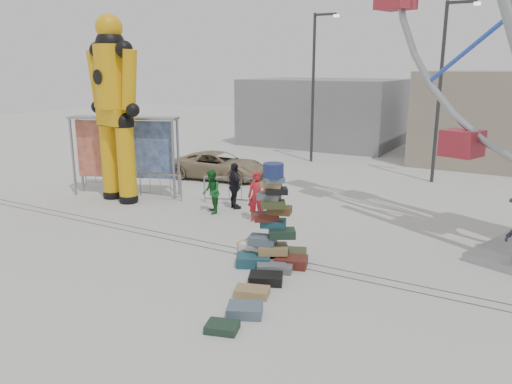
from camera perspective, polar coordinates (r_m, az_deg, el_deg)
The scene contains 23 objects.
ground at distance 13.98m, azimuth -3.34°, elevation -7.92°, with size 90.00×90.00×0.00m, color #9E9E99.
track_line_near at distance 14.45m, azimuth -2.03°, elevation -7.14°, with size 40.00×0.04×0.01m, color #47443F.
track_line_far at distance 14.77m, azimuth -1.22°, elevation -6.65°, with size 40.00×0.04×0.01m, color #47443F.
building_left at distance 35.49m, azimuth 7.97°, elevation 9.11°, with size 10.00×8.00×4.40m, color gray.
lamp_post_right at distance 24.19m, azimuth 20.53°, elevation 11.47°, with size 1.41×0.25×8.00m.
lamp_post_left at distance 28.10m, azimuth 6.74°, elevation 12.51°, with size 1.41×0.25×8.00m.
suitcase_tower at distance 13.61m, azimuth 1.90°, elevation -5.02°, with size 2.14×1.88×2.80m.
crash_test_dummy at distance 20.25m, azimuth -15.90°, elevation 9.78°, with size 2.95×1.29×7.38m.
banner_scaffold at distance 21.18m, azimuth -14.83°, elevation 6.11°, with size 4.48×2.34×3.27m.
steamer_trunk at distance 14.17m, azimuth -0.13°, elevation -6.71°, with size 0.88×0.51×0.41m, color silver.
row_case_0 at distance 14.12m, azimuth 3.82°, elevation -7.30°, with size 0.76×0.46×0.19m, color #394321.
row_case_1 at distance 13.30m, azimuth 2.73°, elevation -8.65°, with size 0.67×0.49×0.20m, color slate.
row_case_2 at distance 12.59m, azimuth 1.13°, elevation -9.87°, with size 0.83×0.53×0.25m, color black.
row_case_3 at distance 11.96m, azimuth -0.46°, elevation -11.35°, with size 0.80×0.49×0.20m, color #9A7F4E.
row_case_4 at distance 11.12m, azimuth -1.28°, elevation -13.34°, with size 0.76×0.57×0.24m, color #4E6070.
row_case_5 at distance 10.57m, azimuth -3.89°, elevation -15.16°, with size 0.66×0.50×0.16m, color #1C3224.
barricade_dummy_a at distance 23.28m, azimuth -16.84°, elevation 1.90°, with size 2.00×0.10×1.10m, color gray, non-canonical shape.
barricade_dummy_b at distance 20.60m, azimuth -10.89°, elevation 0.72°, with size 2.00×0.10×1.10m, color gray, non-canonical shape.
barricade_dummy_c at distance 19.53m, azimuth -3.10°, elevation 0.22°, with size 2.00×0.10×1.10m, color gray, non-canonical shape.
pedestrian_red at distance 17.22m, azimuth 0.11°, elevation -0.53°, with size 0.64×0.42×1.76m, color #A5171F.
pedestrian_green at distance 18.25m, azimuth -5.12°, elevation 0.01°, with size 0.78×0.61×1.61m, color #165921.
pedestrian_black at distance 18.78m, azimuth -2.45°, elevation 0.70°, with size 1.03×0.43×1.76m, color black.
parked_suv at distance 23.96m, azimuth -4.25°, elevation 3.05°, with size 2.15×4.65×1.29m, color #927F5E.
Camera 1 is at (7.10, -10.84, 5.26)m, focal length 35.00 mm.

